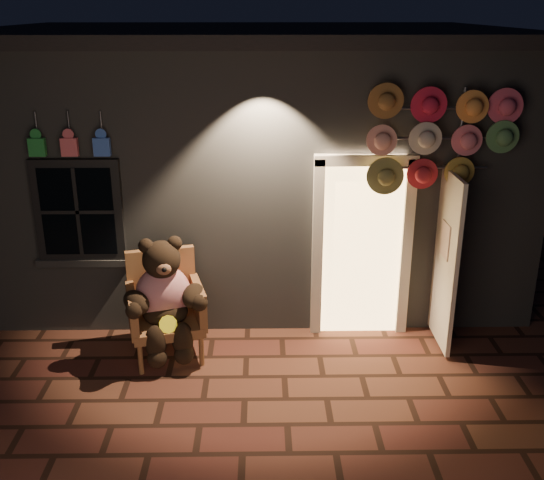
{
  "coord_description": "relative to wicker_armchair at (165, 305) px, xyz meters",
  "views": [
    {
      "loc": [
        0.19,
        -5.47,
        3.74
      ],
      "look_at": [
        0.29,
        1.0,
        1.35
      ],
      "focal_mm": 42.0,
      "sensor_mm": 36.0,
      "label": 1
    }
  ],
  "objects": [
    {
      "name": "wicker_armchair",
      "position": [
        0.0,
        0.0,
        0.0
      ],
      "size": [
        0.95,
        0.9,
        1.18
      ],
      "rotation": [
        0.0,
        0.0,
        0.26
      ],
      "color": "olive",
      "rests_on": "ground"
    },
    {
      "name": "teddy_bear",
      "position": [
        0.02,
        -0.15,
        0.16
      ],
      "size": [
        0.94,
        0.84,
        1.34
      ],
      "rotation": [
        0.0,
        0.0,
        0.26
      ],
      "color": "red",
      "rests_on": "ground"
    },
    {
      "name": "hat_rack",
      "position": [
        3.01,
        0.3,
        1.8
      ],
      "size": [
        1.67,
        0.22,
        2.95
      ],
      "color": "#59595E",
      "rests_on": "ground"
    },
    {
      "name": "shop_building",
      "position": [
        0.91,
        3.01,
        1.15
      ],
      "size": [
        7.3,
        5.95,
        3.51
      ],
      "color": "slate",
      "rests_on": "ground"
    },
    {
      "name": "ground",
      "position": [
        0.91,
        -0.97,
        -0.59
      ],
      "size": [
        60.0,
        60.0,
        0.0
      ],
      "primitive_type": "plane",
      "color": "brown",
      "rests_on": "ground"
    }
  ]
}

